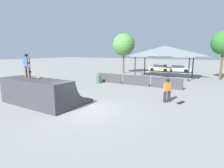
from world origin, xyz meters
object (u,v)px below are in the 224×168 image
(tree_far_back, at_px, (124,45))
(skater_on_deck, at_px, (27,64))
(parked_car_tan, at_px, (160,68))
(parked_car_silver, at_px, (178,69))
(trash_bin, at_px, (99,79))
(skateboard_on_deck, at_px, (36,77))
(skateboard_on_ground, at_px, (181,102))
(bystander_walking, at_px, (167,88))
(tree_beside_pavilion, at_px, (224,43))

(tree_far_back, bearing_deg, skater_on_deck, -82.67)
(parked_car_tan, relative_size, parked_car_silver, 0.99)
(trash_bin, bearing_deg, tree_far_back, 101.61)
(skateboard_on_deck, height_order, parked_car_silver, skateboard_on_deck)
(skateboard_on_ground, relative_size, parked_car_silver, 0.20)
(bystander_walking, relative_size, trash_bin, 1.98)
(skateboard_on_ground, bearing_deg, tree_beside_pavilion, -172.86)
(bystander_walking, bearing_deg, skateboard_on_ground, 142.57)
(tree_far_back, xyz_separation_m, trash_bin, (2.07, -10.06, -4.22))
(trash_bin, distance_m, parked_car_tan, 16.04)
(trash_bin, relative_size, parked_car_silver, 0.20)
(trash_bin, height_order, parked_car_silver, parked_car_silver)
(skater_on_deck, distance_m, tree_beside_pavilion, 22.11)
(bystander_walking, height_order, parked_car_tan, bystander_walking)
(skateboard_on_deck, relative_size, tree_far_back, 0.13)
(bystander_walking, bearing_deg, parked_car_tan, -126.59)
(skateboard_on_ground, height_order, parked_car_silver, parked_car_silver)
(skater_on_deck, bearing_deg, tree_beside_pavilion, 59.77)
(skateboard_on_ground, xyz_separation_m, trash_bin, (-9.42, 3.54, 0.37))
(skateboard_on_ground, bearing_deg, trash_bin, -93.46)
(skateboard_on_ground, relative_size, tree_far_back, 0.13)
(tree_far_back, bearing_deg, parked_car_tan, 51.53)
(parked_car_silver, bearing_deg, bystander_walking, -90.86)
(skater_on_deck, distance_m, bystander_walking, 9.74)
(bystander_walking, distance_m, skateboard_on_ground, 1.31)
(skateboard_on_deck, distance_m, trash_bin, 8.74)
(skateboard_on_deck, bearing_deg, parked_car_tan, 70.72)
(bystander_walking, distance_m, parked_car_silver, 20.23)
(skateboard_on_deck, xyz_separation_m, tree_far_back, (-2.95, 18.65, 2.85))
(skateboard_on_deck, distance_m, skateboard_on_ground, 10.07)
(skateboard_on_deck, xyz_separation_m, trash_bin, (-0.88, 8.59, -1.37))
(bystander_walking, relative_size, parked_car_silver, 0.39)
(parked_car_silver, bearing_deg, skateboard_on_deck, -110.01)
(bystander_walking, height_order, trash_bin, bystander_walking)
(skateboard_on_deck, relative_size, parked_car_tan, 0.20)
(tree_far_back, height_order, trash_bin, tree_far_back)
(skateboard_on_deck, relative_size, tree_beside_pavilion, 0.14)
(tree_beside_pavilion, distance_m, tree_far_back, 13.87)
(skater_on_deck, height_order, tree_beside_pavilion, tree_beside_pavilion)
(trash_bin, bearing_deg, skater_on_deck, -87.65)
(skateboard_on_ground, relative_size, tree_beside_pavilion, 0.14)
(skateboard_on_deck, bearing_deg, skater_on_deck, -171.33)
(skater_on_deck, height_order, tree_far_back, tree_far_back)
(skater_on_deck, bearing_deg, parked_car_tan, 86.04)
(tree_far_back, distance_m, trash_bin, 11.10)
(tree_beside_pavilion, bearing_deg, tree_far_back, 179.75)
(skateboard_on_deck, xyz_separation_m, skateboard_on_ground, (8.54, 5.05, -1.74))
(trash_bin, bearing_deg, bystander_walking, -23.99)
(tree_far_back, relative_size, trash_bin, 7.60)
(skateboard_on_ground, xyz_separation_m, parked_car_silver, (-3.89, 19.74, 0.54))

